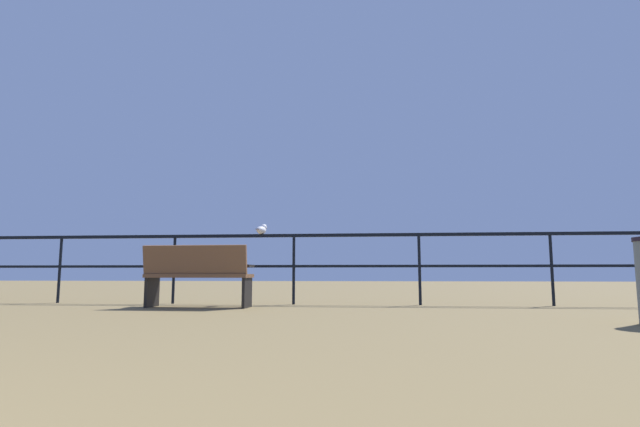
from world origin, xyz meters
name	(u,v)px	position (x,y,z in m)	size (l,w,h in m)	color
pier_railing	(233,253)	(0.00, 8.13, 0.80)	(21.17, 0.05, 1.08)	black
bench_near_left	(197,273)	(-0.27, 7.27, 0.48)	(1.47, 0.62, 0.86)	brown
seagull_on_rail	(262,230)	(0.44, 8.15, 1.16)	(0.18, 0.36, 0.17)	white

